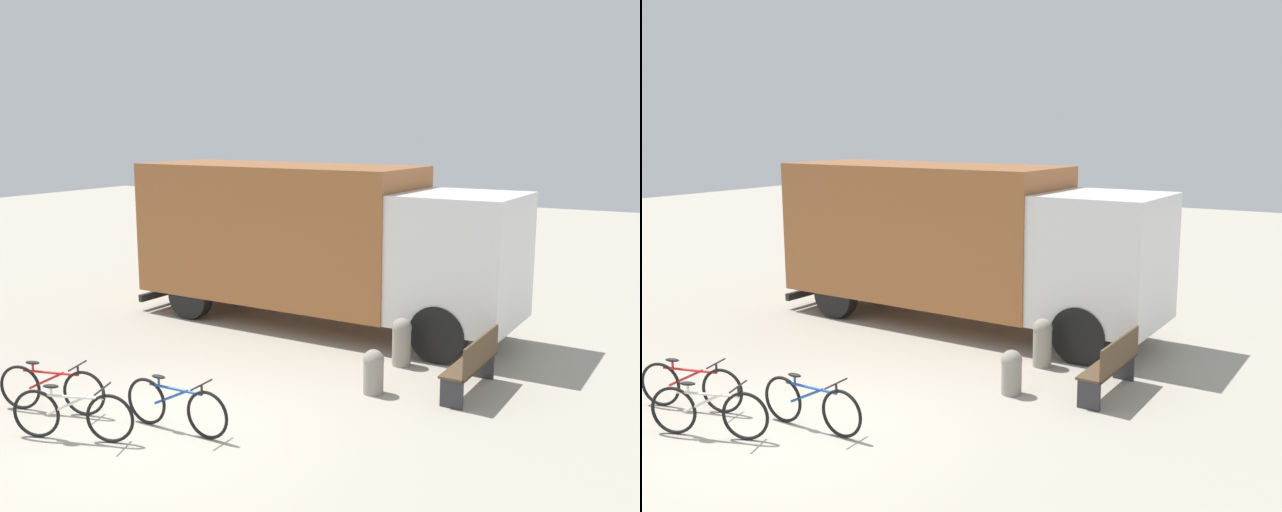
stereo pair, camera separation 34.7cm
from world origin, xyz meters
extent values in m
plane|color=#A8A091|center=(0.00, 0.00, 0.00)|extent=(60.00, 60.00, 0.00)
cube|color=#99592D|center=(-1.58, 5.60, 1.87)|extent=(5.91, 2.45, 2.74)
cube|color=silver|center=(2.38, 5.49, 1.66)|extent=(2.14, 2.26, 2.33)
cube|color=black|center=(-4.55, 5.68, 0.27)|extent=(0.16, 2.18, 0.16)
cylinder|color=black|center=(2.41, 6.47, 0.50)|extent=(1.01, 0.31, 1.00)
cylinder|color=black|center=(2.35, 4.50, 0.50)|extent=(1.01, 0.31, 1.00)
cylinder|color=black|center=(-3.16, 6.63, 0.50)|extent=(1.01, 0.31, 1.00)
cylinder|color=black|center=(-3.22, 4.66, 0.50)|extent=(1.01, 0.31, 1.00)
cube|color=brown|center=(3.26, 3.37, 0.44)|extent=(0.43, 1.57, 0.04)
cube|color=brown|center=(3.44, 3.36, 0.67)|extent=(0.07, 1.56, 0.49)
cube|color=#2D2D33|center=(3.24, 2.64, 0.21)|extent=(0.34, 0.06, 0.42)
cube|color=#2D2D33|center=(3.27, 4.10, 0.21)|extent=(0.34, 0.06, 0.42)
torus|color=black|center=(-2.13, -0.43, 0.33)|extent=(0.64, 0.22, 0.65)
torus|color=black|center=(-1.15, -0.14, 0.33)|extent=(0.64, 0.22, 0.65)
cylinder|color=red|center=(-1.64, -0.28, 0.59)|extent=(0.84, 0.28, 0.04)
cylinder|color=red|center=(-1.71, -0.31, 0.46)|extent=(0.56, 0.20, 0.31)
cylinder|color=red|center=(-1.91, -0.36, 0.64)|extent=(0.03, 0.03, 0.11)
ellipsoid|color=black|center=(-1.91, -0.36, 0.71)|extent=(0.24, 0.15, 0.05)
cylinder|color=black|center=(-1.22, -0.16, 0.65)|extent=(0.03, 0.03, 0.14)
cylinder|color=black|center=(-1.22, -0.16, 0.72)|extent=(0.15, 0.43, 0.02)
torus|color=black|center=(-1.14, -0.96, 0.33)|extent=(0.63, 0.27, 0.65)
torus|color=black|center=(-0.18, -0.61, 0.33)|extent=(0.63, 0.27, 0.65)
cylinder|color=silver|center=(-0.66, -0.78, 0.59)|extent=(0.82, 0.33, 0.04)
cylinder|color=silver|center=(-0.73, -0.81, 0.46)|extent=(0.55, 0.23, 0.31)
cylinder|color=silver|center=(-0.92, -0.88, 0.64)|extent=(0.03, 0.03, 0.11)
ellipsoid|color=black|center=(-0.92, -0.88, 0.71)|extent=(0.24, 0.16, 0.05)
cylinder|color=black|center=(-0.25, -0.63, 0.65)|extent=(0.03, 0.03, 0.14)
cylinder|color=black|center=(-0.25, -0.63, 0.72)|extent=(0.18, 0.42, 0.02)
torus|color=black|center=(-0.19, 0.07, 0.33)|extent=(0.65, 0.06, 0.65)
torus|color=black|center=(0.83, 0.09, 0.33)|extent=(0.65, 0.06, 0.65)
cylinder|color=#1E4C9E|center=(0.32, 0.08, 0.59)|extent=(0.86, 0.06, 0.04)
cylinder|color=#1E4C9E|center=(0.24, 0.08, 0.46)|extent=(0.58, 0.05, 0.31)
cylinder|color=#1E4C9E|center=(0.04, 0.07, 0.64)|extent=(0.03, 0.03, 0.11)
ellipsoid|color=black|center=(0.04, 0.07, 0.71)|extent=(0.22, 0.10, 0.05)
cylinder|color=black|center=(0.75, 0.09, 0.65)|extent=(0.03, 0.03, 0.14)
cylinder|color=black|center=(0.75, 0.09, 0.72)|extent=(0.04, 0.44, 0.02)
cylinder|color=gray|center=(2.01, 2.61, 0.26)|extent=(0.31, 0.31, 0.53)
sphere|color=gray|center=(2.01, 2.61, 0.53)|extent=(0.32, 0.32, 0.32)
cylinder|color=gray|center=(1.87, 4.03, 0.33)|extent=(0.32, 0.32, 0.66)
sphere|color=gray|center=(1.87, 4.03, 0.66)|extent=(0.33, 0.33, 0.33)
camera|label=1|loc=(6.36, -6.76, 3.98)|focal=40.00mm
camera|label=2|loc=(6.66, -6.58, 3.98)|focal=40.00mm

